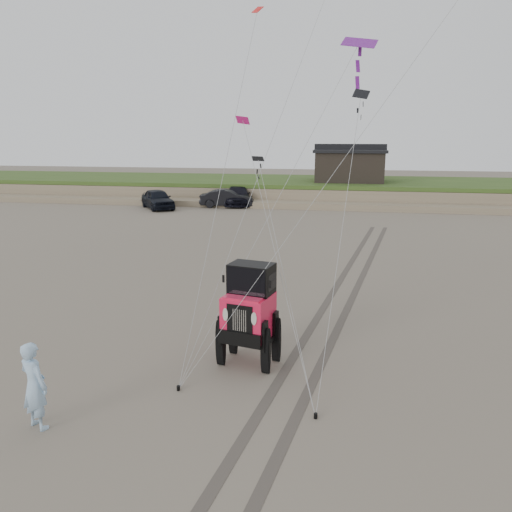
% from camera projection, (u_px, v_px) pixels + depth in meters
% --- Properties ---
extents(ground, '(160.00, 160.00, 0.00)m').
position_uv_depth(ground, '(246.00, 399.00, 11.29)').
color(ground, '#6B6054').
rests_on(ground, ground).
extents(dune_ridge, '(160.00, 14.25, 1.73)m').
position_uv_depth(dune_ridge, '(327.00, 190.00, 46.92)').
color(dune_ridge, '#7A6B54').
rests_on(dune_ridge, ground).
extents(cabin, '(6.40, 5.40, 3.35)m').
position_uv_depth(cabin, '(350.00, 165.00, 45.52)').
color(cabin, black).
rests_on(cabin, dune_ridge).
extents(truck_a, '(4.27, 4.81, 1.58)m').
position_uv_depth(truck_a, '(158.00, 199.00, 40.55)').
color(truck_a, black).
rests_on(truck_a, ground).
extents(truck_b, '(4.58, 2.10, 1.46)m').
position_uv_depth(truck_b, '(227.00, 198.00, 41.41)').
color(truck_b, black).
rests_on(truck_b, ground).
extents(truck_c, '(3.22, 5.73, 1.57)m').
position_uv_depth(truck_c, '(238.00, 196.00, 42.78)').
color(truck_c, black).
rests_on(truck_c, ground).
extents(jeep, '(3.57, 6.06, 2.11)m').
position_uv_depth(jeep, '(249.00, 325.00, 12.81)').
color(jeep, '#F51C47').
rests_on(jeep, ground).
extents(man, '(0.79, 0.67, 1.85)m').
position_uv_depth(man, '(34.00, 386.00, 9.98)').
color(man, '#8EB2DB').
rests_on(man, ground).
extents(kite_flock, '(8.96, 9.62, 7.60)m').
position_uv_depth(kite_flock, '(358.00, 28.00, 17.68)').
color(kite_flock, orange).
rests_on(kite_flock, ground).
extents(stake_main, '(0.08, 0.08, 0.12)m').
position_uv_depth(stake_main, '(178.00, 388.00, 11.64)').
color(stake_main, black).
rests_on(stake_main, ground).
extents(stake_aux, '(0.08, 0.08, 0.12)m').
position_uv_depth(stake_aux, '(316.00, 416.00, 10.49)').
color(stake_aux, black).
rests_on(stake_aux, ground).
extents(tire_tracks, '(5.22, 29.74, 0.01)m').
position_uv_depth(tire_tracks, '(342.00, 295.00, 18.57)').
color(tire_tracks, '#4C443D').
rests_on(tire_tracks, ground).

